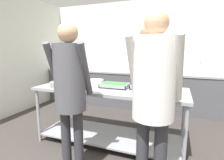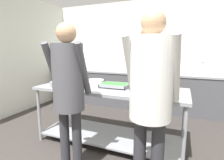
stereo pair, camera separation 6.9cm
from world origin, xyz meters
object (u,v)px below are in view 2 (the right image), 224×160
serving_tray_vegetables (115,85)px  broccoli_bowl (166,94)px  sauce_pan (61,84)px  guest_serving_left (68,84)px  guest_serving_right (151,89)px  plate_stack (96,82)px  cook_behind_counter (146,66)px  serving_tray_roast (144,87)px  water_bottle (202,69)px

serving_tray_vegetables → broccoli_bowl: broccoli_bowl is taller
sauce_pan → guest_serving_left: 0.82m
broccoli_bowl → guest_serving_right: bearing=-100.1°
sauce_pan → broccoli_bowl: bearing=-1.5°
sauce_pan → guest_serving_left: bearing=-45.4°
plate_stack → broccoli_bowl: broccoli_bowl is taller
broccoli_bowl → cook_behind_counter: cook_behind_counter is taller
sauce_pan → guest_serving_right: guest_serving_right is taller
sauce_pan → cook_behind_counter: cook_behind_counter is taller
plate_stack → broccoli_bowl: bearing=-20.9°
sauce_pan → cook_behind_counter: bearing=42.7°
plate_stack → guest_serving_left: size_ratio=0.16×
serving_tray_roast → guest_serving_left: bearing=-124.3°
serving_tray_vegetables → water_bottle: size_ratio=1.53×
plate_stack → guest_serving_right: guest_serving_right is taller
broccoli_bowl → water_bottle: bearing=75.1°
serving_tray_roast → guest_serving_left: size_ratio=0.22×
sauce_pan → guest_serving_right: size_ratio=0.25×
water_bottle → serving_tray_vegetables: bearing=-126.9°
serving_tray_vegetables → broccoli_bowl: 0.83m
serving_tray_vegetables → cook_behind_counter: cook_behind_counter is taller
guest_serving_left → cook_behind_counter: 1.66m
plate_stack → serving_tray_vegetables: (0.38, -0.11, -0.01)m
serving_tray_vegetables → guest_serving_left: (-0.21, -0.85, 0.16)m
cook_behind_counter → water_bottle: cook_behind_counter is taller
guest_serving_left → water_bottle: 3.02m
serving_tray_vegetables → guest_serving_left: bearing=-103.8°
broccoli_bowl → guest_serving_left: size_ratio=0.14×
serving_tray_roast → cook_behind_counter: bearing=100.3°
guest_serving_right → sauce_pan: bearing=158.8°
serving_tray_roast → guest_serving_right: size_ratio=0.21×
water_bottle → plate_stack: bearing=-136.0°
guest_serving_left → broccoli_bowl: bearing=28.6°
guest_serving_right → cook_behind_counter: size_ratio=0.98×
plate_stack → guest_serving_right: 1.43m
serving_tray_roast → cook_behind_counter: cook_behind_counter is taller
plate_stack → water_bottle: (1.70, 1.64, 0.11)m
serving_tray_vegetables → guest_serving_right: guest_serving_right is taller
serving_tray_vegetables → cook_behind_counter: (0.31, 0.72, 0.24)m
serving_tray_vegetables → cook_behind_counter: size_ratio=0.23×
serving_tray_roast → serving_tray_vegetables: bearing=-169.5°
broccoli_bowl → water_bottle: (0.55, 2.07, 0.10)m
serving_tray_roast → guest_serving_left: 1.14m
plate_stack → guest_serving_right: size_ratio=0.16×
sauce_pan → serving_tray_roast: 1.25m
guest_serving_right → water_bottle: 2.67m
cook_behind_counter → sauce_pan: bearing=-137.3°
cook_behind_counter → broccoli_bowl: bearing=-66.5°
serving_tray_vegetables → water_bottle: (1.32, 1.75, 0.12)m
guest_serving_right → serving_tray_vegetables: bearing=128.6°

